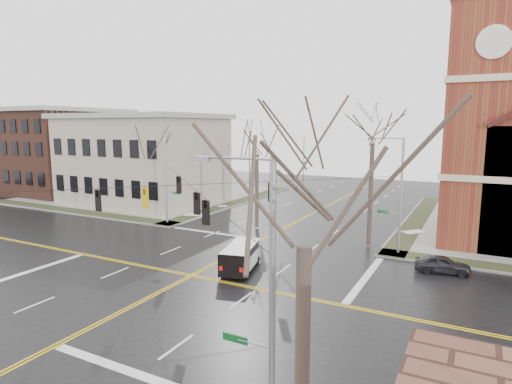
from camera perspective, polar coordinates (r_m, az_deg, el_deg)
The scene contains 18 objects.
ground at distance 29.71m, azimuth -8.57°, elevation -10.97°, with size 120.00×120.00×0.00m, color black.
sidewalks at distance 29.69m, azimuth -8.58°, elevation -10.83°, with size 80.00×80.00×0.17m.
road_markings at distance 29.71m, azimuth -8.57°, elevation -10.96°, with size 100.00×100.00×0.01m.
civic_building_a at distance 57.62m, azimuth -14.64°, elevation 4.03°, with size 18.00×14.00×11.00m, color tan.
civic_building_b at distance 73.74m, azimuth -25.21°, elevation 4.85°, with size 18.00×16.00×12.00m, color brown.
signal_pole_ne at distance 34.74m, azimuth 18.50°, elevation -0.02°, with size 2.75×0.22×9.00m.
signal_pole_nw at distance 44.31m, azimuth -11.76°, elevation 2.07°, with size 2.75×0.22×9.00m.
signal_pole_se at distance 13.20m, azimuth 1.46°, elevation -13.67°, with size 2.75×0.22×9.00m.
span_wires at distance 28.24m, azimuth -8.86°, elevation 0.96°, with size 23.02×23.02×0.03m.
traffic_signals at distance 27.82m, azimuth -9.64°, elevation -0.73°, with size 8.21×8.26×1.30m.
streetlight_north_a at distance 57.66m, azimuth -0.76°, elevation 3.29°, with size 2.30×0.20×8.00m.
streetlight_north_b at distance 75.78m, azimuth 6.49°, elevation 4.55°, with size 2.30×0.20×8.00m.
cargo_van at distance 30.28m, azimuth -1.94°, elevation -8.38°, with size 2.91×4.99×1.79m.
parked_car_a at distance 32.38m, azimuth 23.59°, elevation -8.80°, with size 1.45×3.61×1.23m, color black.
tree_nw_far at distance 47.34m, azimuth -13.28°, elevation 5.32°, with size 4.00×4.00×10.10m.
tree_nw_near at distance 41.15m, azimuth 0.11°, elevation 5.66°, with size 4.00×4.00×10.69m.
tree_ne at distance 36.02m, azimuth 15.32°, elevation 7.17°, with size 4.00×4.00×12.69m.
tree_se at distance 9.70m, azimuth 6.51°, elevation -4.51°, with size 4.00×4.00×10.72m.
Camera 1 is at (16.70, -22.45, 9.99)m, focal length 30.00 mm.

